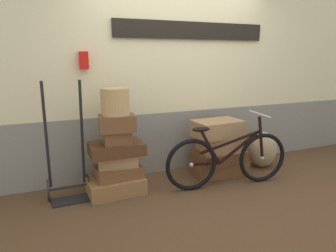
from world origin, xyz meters
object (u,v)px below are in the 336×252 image
object	(u,v)px
luggage_trolley	(67,170)
suitcase_4	(117,138)
suitcase_1	(119,172)
suitcase_0	(116,185)
suitcase_2	(117,160)
suitcase_7	(219,156)
bicycle	(228,159)
suitcase_3	(116,149)
suitcase_6	(218,167)
suitcase_8	(220,143)
suitcase_5	(117,123)
suitcase_9	(217,128)
burlap_sack	(263,149)
wicker_basket	(115,102)

from	to	relation	value
luggage_trolley	suitcase_4	bearing A→B (deg)	-8.53
suitcase_1	suitcase_4	xyz separation A→B (m)	(-0.00, -0.03, 0.42)
suitcase_0	suitcase_2	world-z (taller)	suitcase_2
suitcase_2	suitcase_7	bearing A→B (deg)	4.69
suitcase_1	bicycle	bearing A→B (deg)	-19.28
suitcase_1	suitcase_3	size ratio (longest dim) A/B	0.86
suitcase_0	suitcase_6	world-z (taller)	suitcase_6
suitcase_6	bicycle	size ratio (longest dim) A/B	0.45
suitcase_2	suitcase_0	bearing A→B (deg)	-124.25
suitcase_0	luggage_trolley	distance (m)	0.58
suitcase_8	suitcase_3	bearing A→B (deg)	-174.77
suitcase_2	suitcase_5	xyz separation A→B (m)	(0.00, -0.05, 0.45)
suitcase_2	bicycle	bearing A→B (deg)	-9.79
suitcase_0	suitcase_9	xyz separation A→B (m)	(1.38, 0.01, 0.56)
suitcase_9	burlap_sack	xyz separation A→B (m)	(0.80, 0.03, -0.39)
suitcase_9	suitcase_6	bearing A→B (deg)	25.97
suitcase_7	wicker_basket	xyz separation A→B (m)	(-1.38, 0.02, 0.81)
suitcase_3	burlap_sack	bearing A→B (deg)	-0.35
suitcase_3	suitcase_1	bearing A→B (deg)	-65.76
suitcase_3	bicycle	world-z (taller)	bicycle
suitcase_8	bicycle	distance (m)	0.37
suitcase_0	suitcase_4	distance (m)	0.58
suitcase_4	burlap_sack	bearing A→B (deg)	5.38
suitcase_4	suitcase_8	bearing A→B (deg)	4.67
suitcase_6	burlap_sack	world-z (taller)	burlap_sack
suitcase_1	suitcase_8	world-z (taller)	suitcase_8
suitcase_5	bicycle	size ratio (longest dim) A/B	0.25
suitcase_5	suitcase_0	bearing A→B (deg)	176.81
suitcase_2	suitcase_6	xyz separation A→B (m)	(1.39, -0.00, -0.29)
suitcase_1	suitcase_6	xyz separation A→B (m)	(1.39, 0.02, -0.15)
suitcase_0	suitcase_8	world-z (taller)	suitcase_8
wicker_basket	burlap_sack	distance (m)	2.30
suitcase_0	suitcase_8	size ratio (longest dim) A/B	1.16
bicycle	suitcase_1	bearing A→B (deg)	164.45
suitcase_4	wicker_basket	distance (m)	0.41
suitcase_9	wicker_basket	bearing A→B (deg)	176.86
suitcase_1	suitcase_6	bearing A→B (deg)	-2.88
suitcase_8	wicker_basket	distance (m)	1.54
burlap_sack	suitcase_9	bearing A→B (deg)	-178.05
suitcase_3	wicker_basket	distance (m)	0.56
suitcase_4	suitcase_5	size ratio (longest dim) A/B	0.76
suitcase_6	suitcase_7	distance (m)	0.18
luggage_trolley	suitcase_7	bearing A→B (deg)	-2.33
suitcase_8	burlap_sack	xyz separation A→B (m)	(0.74, 0.03, -0.18)
suitcase_0	suitcase_6	bearing A→B (deg)	0.22
suitcase_0	bicycle	distance (m)	1.39
suitcase_1	suitcase_6	size ratio (longest dim) A/B	0.74
suitcase_0	suitcase_8	distance (m)	1.47
suitcase_4	suitcase_0	bearing A→B (deg)	176.41
suitcase_2	wicker_basket	distance (m)	0.70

